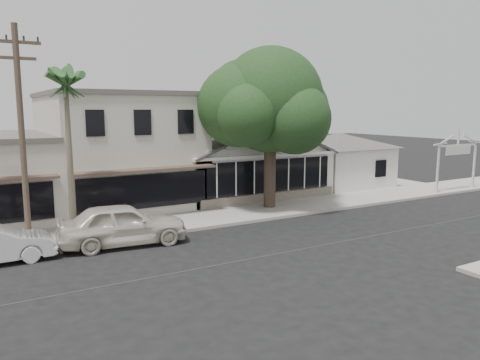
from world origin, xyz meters
TOP-DOWN VIEW (x-y plane):
  - ground at (0.00, 0.00)m, footprint 140.00×140.00m
  - sidewalk_north at (-8.00, 6.75)m, footprint 90.00×3.50m
  - corner_shop at (5.00, 12.47)m, footprint 10.40×8.60m
  - side_cottage at (13.20, 11.50)m, footprint 6.00×6.00m
  - arch_sign at (18.40, 5.30)m, footprint 4.12×0.12m
  - row_building_near at (-3.00, 13.50)m, footprint 8.00×10.00m
  - utility_pole at (-9.00, 5.20)m, footprint 1.80×0.24m
  - car_0 at (-5.39, 4.37)m, footprint 5.56×2.71m
  - shade_tree at (4.01, 7.53)m, footprint 8.35×7.55m
  - palm_east at (-7.02, 6.55)m, footprint 2.71×2.71m

SIDE VIEW (x-z plane):
  - ground at x=0.00m, z-range 0.00..0.00m
  - sidewalk_north at x=-8.00m, z-range 0.00..0.15m
  - car_0 at x=-5.39m, z-range 0.00..1.83m
  - side_cottage at x=13.20m, z-range 0.00..3.00m
  - corner_shop at x=5.00m, z-range 0.07..5.17m
  - arch_sign at x=18.40m, z-range 1.18..5.13m
  - row_building_near at x=-3.00m, z-range 0.00..6.50m
  - utility_pole at x=-9.00m, z-range 0.29..9.29m
  - shade_tree at x=4.01m, z-range 1.47..10.73m
  - palm_east at x=-7.02m, z-range 2.85..10.76m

